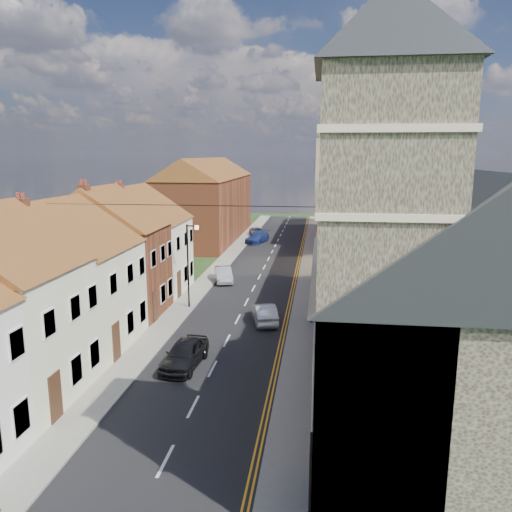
# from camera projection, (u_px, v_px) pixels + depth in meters

# --- Properties ---
(ground) EXTENTS (160.00, 160.00, 0.00)m
(ground) POSITION_uv_depth(u_px,v_px,m) (147.00, 498.00, 16.16)
(ground) COLOR #2F4F21
(ground) RESTS_ON ground
(road) EXTENTS (7.00, 90.00, 0.02)m
(road) POSITION_uv_depth(u_px,v_px,m) (259.00, 277.00, 45.31)
(road) COLOR black
(road) RESTS_ON ground
(pavement_left) EXTENTS (1.80, 90.00, 0.12)m
(pavement_left) POSITION_uv_depth(u_px,v_px,m) (212.00, 275.00, 45.85)
(pavement_left) COLOR #ABA79C
(pavement_left) RESTS_ON ground
(pavement_right) EXTENTS (1.80, 90.00, 0.12)m
(pavement_right) POSITION_uv_depth(u_px,v_px,m) (308.00, 278.00, 44.74)
(pavement_right) COLOR #ABA79C
(pavement_right) RESTS_ON ground
(church) EXTENTS (11.25, 14.25, 15.20)m
(church) POSITION_uv_depth(u_px,v_px,m) (436.00, 305.00, 17.03)
(church) COLOR #352E25
(church) RESTS_ON ground
(cottage_r_tudor) EXTENTS (8.30, 5.20, 9.00)m
(cottage_r_tudor) POSITION_uv_depth(u_px,v_px,m) (393.00, 279.00, 26.43)
(cottage_r_tudor) COLOR white
(cottage_r_tudor) RESTS_ON ground
(cottage_r_white_near) EXTENTS (8.30, 6.00, 9.00)m
(cottage_r_white_near) POSITION_uv_depth(u_px,v_px,m) (382.00, 258.00, 31.68)
(cottage_r_white_near) COLOR white
(cottage_r_white_near) RESTS_ON ground
(cottage_r_cream_mid) EXTENTS (8.30, 5.20, 9.00)m
(cottage_r_cream_mid) POSITION_uv_depth(u_px,v_px,m) (373.00, 243.00, 36.92)
(cottage_r_cream_mid) COLOR white
(cottage_r_cream_mid) RESTS_ON ground
(cottage_r_pink) EXTENTS (8.30, 6.00, 9.00)m
(cottage_r_pink) POSITION_uv_depth(u_px,v_px,m) (367.00, 232.00, 42.17)
(cottage_r_pink) COLOR beige
(cottage_r_pink) RESTS_ON ground
(cottage_r_white_far) EXTENTS (8.30, 5.20, 9.00)m
(cottage_r_white_far) POSITION_uv_depth(u_px,v_px,m) (362.00, 223.00, 47.42)
(cottage_r_white_far) COLOR white
(cottage_r_white_far) RESTS_ON ground
(cottage_r_cream_far) EXTENTS (8.30, 6.00, 9.00)m
(cottage_r_cream_far) POSITION_uv_depth(u_px,v_px,m) (358.00, 217.00, 52.66)
(cottage_r_cream_far) COLOR white
(cottage_r_cream_far) RESTS_ON ground
(cottage_l_white) EXTENTS (8.30, 6.90, 8.80)m
(cottage_l_white) POSITION_uv_depth(u_px,v_px,m) (57.00, 273.00, 28.06)
(cottage_l_white) COLOR white
(cottage_l_white) RESTS_ON ground
(cottage_l_brick_mid) EXTENTS (8.30, 5.70, 9.10)m
(cottage_l_brick_mid) POSITION_uv_depth(u_px,v_px,m) (103.00, 250.00, 33.96)
(cottage_l_brick_mid) COLOR #984A2C
(cottage_l_brick_mid) RESTS_ON ground
(cottage_l_pink) EXTENTS (8.30, 6.30, 8.80)m
(cottage_l_pink) POSITION_uv_depth(u_px,v_px,m) (134.00, 238.00, 39.63)
(cottage_l_pink) COLOR white
(cottage_l_pink) RESTS_ON ground
(block_right_far) EXTENTS (8.30, 24.20, 10.50)m
(block_right_far) POSITION_uv_depth(u_px,v_px,m) (350.00, 197.00, 67.37)
(block_right_far) COLOR white
(block_right_far) RESTS_ON ground
(block_left_far) EXTENTS (8.30, 24.20, 10.50)m
(block_left_far) POSITION_uv_depth(u_px,v_px,m) (207.00, 198.00, 64.85)
(block_left_far) COLOR #984A2C
(block_left_far) RESTS_ON ground
(lamppost) EXTENTS (0.88, 0.15, 6.00)m
(lamppost) POSITION_uv_depth(u_px,v_px,m) (189.00, 261.00, 35.36)
(lamppost) COLOR black
(lamppost) RESTS_ON pavement_left
(car_near) EXTENTS (2.00, 4.29, 1.42)m
(car_near) POSITION_uv_depth(u_px,v_px,m) (185.00, 354.00, 26.06)
(car_near) COLOR black
(car_near) RESTS_ON ground
(car_mid) EXTENTS (2.40, 4.11, 1.28)m
(car_mid) POSITION_uv_depth(u_px,v_px,m) (223.00, 274.00, 43.54)
(car_mid) COLOR #AEB1B6
(car_mid) RESTS_ON ground
(car_far) EXTENTS (2.99, 4.99, 1.36)m
(car_far) POSITION_uv_depth(u_px,v_px,m) (257.00, 237.00, 62.74)
(car_far) COLOR navy
(car_far) RESTS_ON ground
(car_distant) EXTENTS (2.72, 4.27, 1.10)m
(car_distant) POSITION_uv_depth(u_px,v_px,m) (257.00, 232.00, 68.12)
(car_distant) COLOR #A2A5A9
(car_distant) RESTS_ON ground
(pedestrian_right) EXTENTS (1.08, 0.95, 1.88)m
(pedestrian_right) POSITION_uv_depth(u_px,v_px,m) (314.00, 308.00, 32.60)
(pedestrian_right) COLOR #2B2522
(pedestrian_right) RESTS_ON pavement_right
(car_mid_b) EXTENTS (2.26, 4.08, 1.27)m
(car_mid_b) POSITION_uv_depth(u_px,v_px,m) (265.00, 313.00, 32.94)
(car_mid_b) COLOR #BABCC3
(car_mid_b) RESTS_ON ground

